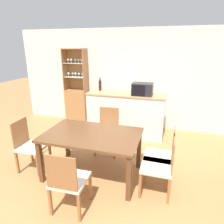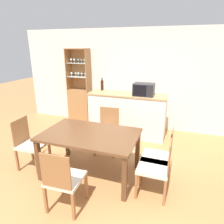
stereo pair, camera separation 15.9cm
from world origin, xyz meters
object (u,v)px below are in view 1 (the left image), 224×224
object	(u,v)px
dining_chair_head_far	(107,131)
dining_table	(92,139)
display_cabinet	(77,100)
dining_chair_side_right_near	(160,166)
dining_chair_side_left_near	(30,145)
wine_bottle	(100,85)
microwave	(142,89)
dining_chair_side_right_far	(161,156)
dining_chair_head_near	(68,181)

from	to	relation	value
dining_chair_head_far	dining_table	bearing A→B (deg)	86.17
display_cabinet	dining_chair_side_right_near	size ratio (longest dim) A/B	2.25
dining_chair_side_left_near	dining_table	bearing A→B (deg)	94.47
dining_chair_side_right_near	wine_bottle	world-z (taller)	wine_bottle
dining_chair_head_far	microwave	size ratio (longest dim) A/B	1.98
dining_chair_side_right_far	dining_chair_side_right_near	bearing A→B (deg)	-178.57
dining_table	dining_chair_head_near	bearing A→B (deg)	-89.86
dining_chair_side_left_near	dining_chair_head_near	xyz separation A→B (m)	(1.12, -0.68, 0.00)
dining_table	dining_chair_side_left_near	distance (m)	1.15
dining_chair_head_far	dining_chair_side_left_near	xyz separation A→B (m)	(-1.11, -0.98, 0.00)
dining_chair_head_far	dining_chair_side_left_near	world-z (taller)	same
dining_table	wine_bottle	distance (m)	2.08
dining_chair_head_far	dining_chair_head_near	xyz separation A→B (m)	(0.01, -1.66, 0.00)
microwave	display_cabinet	bearing A→B (deg)	164.38
dining_table	dining_chair_side_left_near	xyz separation A→B (m)	(-1.12, -0.15, -0.21)
dining_chair_side_right_far	microwave	world-z (taller)	microwave
dining_table	wine_bottle	xyz separation A→B (m)	(-0.55, 1.94, 0.50)
microwave	wine_bottle	size ratio (longest dim) A/B	1.46
wine_bottle	dining_chair_side_left_near	bearing A→B (deg)	-105.11
display_cabinet	dining_chair_head_near	size ratio (longest dim) A/B	2.25
dining_chair_side_right_near	microwave	bearing A→B (deg)	17.13
dining_chair_side_left_near	microwave	xyz separation A→B (m)	(1.66, 1.87, 0.72)
dining_table	dining_chair_side_right_far	size ratio (longest dim) A/B	1.70
dining_chair_head_far	microwave	distance (m)	1.27
dining_chair_head_far	wine_bottle	bearing A→B (deg)	-67.82
dining_chair_side_right_near	dining_table	bearing A→B (deg)	82.67
display_cabinet	microwave	xyz separation A→B (m)	(1.92, -0.54, 0.54)
display_cabinet	dining_chair_head_far	world-z (taller)	display_cabinet
dining_chair_side_left_near	dining_chair_side_right_near	bearing A→B (deg)	86.85
dining_chair_side_right_near	dining_chair_head_near	world-z (taller)	same
dining_chair_side_right_far	microwave	bearing A→B (deg)	21.28
dining_chair_side_right_far	dining_chair_side_right_near	xyz separation A→B (m)	(0.00, -0.29, 0.00)
dining_table	dining_chair_head_far	bearing A→B (deg)	90.24
dining_table	dining_chair_head_near	distance (m)	0.86
display_cabinet	dining_chair_side_right_far	world-z (taller)	display_cabinet
display_cabinet	dining_chair_side_left_near	world-z (taller)	display_cabinet
dining_chair_head_near	dining_chair_side_right_near	bearing A→B (deg)	29.17
dining_table	dining_chair_head_far	xyz separation A→B (m)	(-0.00, 0.83, -0.21)
dining_chair_head_near	display_cabinet	bearing A→B (deg)	111.67
microwave	dining_chair_head_near	bearing A→B (deg)	-102.08
microwave	dining_chair_side_left_near	bearing A→B (deg)	-131.66
dining_chair_side_left_near	dining_chair_head_near	distance (m)	1.31
dining_table	dining_chair_side_left_near	size ratio (longest dim) A/B	1.70
dining_chair_side_left_near	microwave	size ratio (longest dim) A/B	1.98
dining_chair_side_right_far	microwave	xyz separation A→B (m)	(-0.57, 1.57, 0.72)
dining_chair_head_near	microwave	bearing A→B (deg)	75.56
dining_chair_side_left_near	dining_chair_side_right_far	bearing A→B (deg)	94.37
wine_bottle	dining_chair_side_right_near	bearing A→B (deg)	-51.42
dining_table	dining_chair_side_right_near	distance (m)	1.15
dining_table	dining_chair_head_near	xyz separation A→B (m)	(0.00, -0.83, -0.21)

